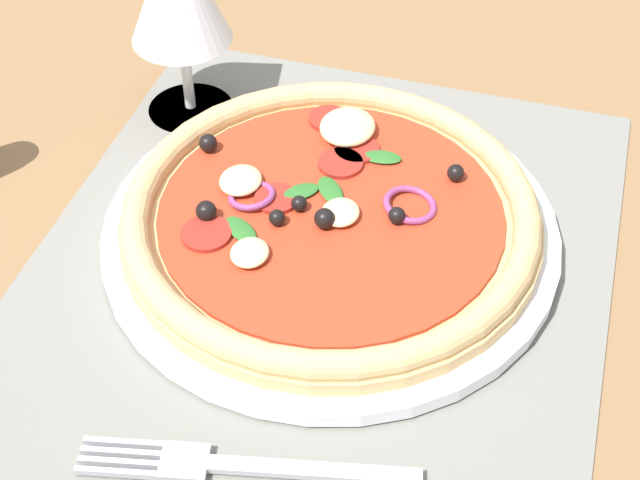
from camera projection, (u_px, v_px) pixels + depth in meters
The scene contains 5 objects.
ground_plane at pixel (315, 291), 60.81cm from camera, with size 190.00×140.00×2.40cm, color olive.
placemat at pixel (315, 276), 59.82cm from camera, with size 44.24×35.92×0.40cm, color slate.
plate at pixel (324, 230), 61.71cm from camera, with size 29.34×29.34×1.03cm, color white.
pizza at pixel (323, 211), 60.66cm from camera, with size 26.85×26.85×2.62cm.
fork at pixel (229, 465), 49.70cm from camera, with size 5.30×17.91×0.44cm.
Camera 1 is at (-39.06, -11.96, 43.97)cm, focal length 53.59 mm.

